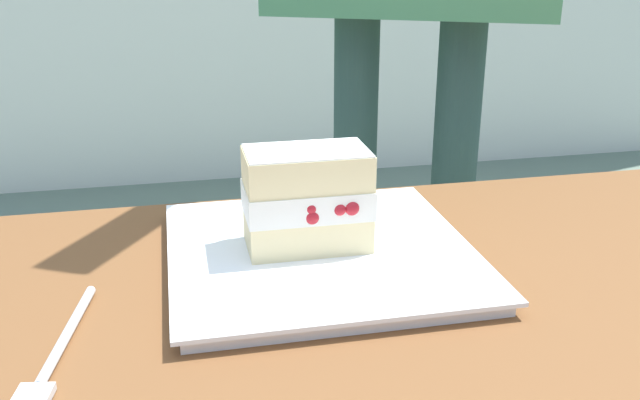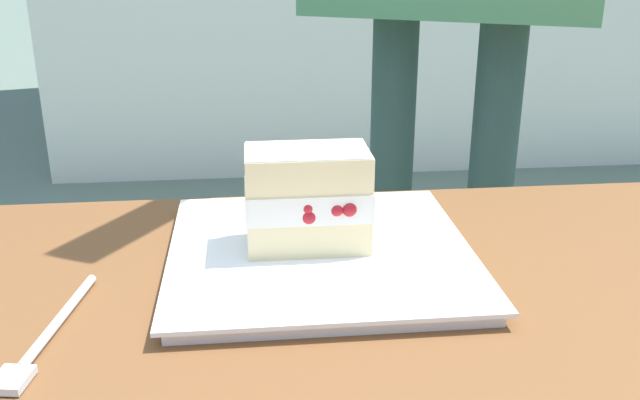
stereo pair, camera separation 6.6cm
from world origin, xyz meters
name	(u,v)px [view 1 (the left image)]	position (x,y,z in m)	size (l,w,h in m)	color
dessert_plate	(320,254)	(-0.08, 0.33, 0.70)	(0.29, 0.29, 0.02)	white
cake_slice	(307,199)	(-0.09, 0.33, 0.75)	(0.12, 0.07, 0.10)	beige
dessert_fork	(57,352)	(-0.31, 0.21, 0.69)	(0.04, 0.17, 0.01)	silver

